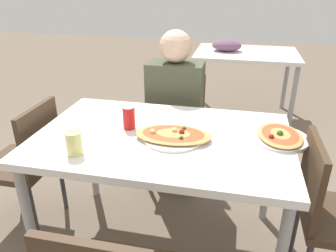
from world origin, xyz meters
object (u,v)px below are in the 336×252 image
chair_side_left (27,159)px  pizza_main (173,135)px  chair_side_right (331,210)px  soda_can (129,118)px  person_seated (175,100)px  drink_glass (74,143)px  pizza_second (280,136)px  chair_far_seated (177,122)px  dining_table (162,147)px

chair_side_left → pizza_main: chair_side_left is taller
pizza_main → chair_side_right: bearing=-5.0°
pizza_main → soda_can: 0.27m
person_seated → pizza_main: size_ratio=2.99×
drink_glass → pizza_second: (0.96, 0.36, -0.04)m
chair_side_right → pizza_second: bearing=-124.6°
chair_far_seated → drink_glass: bearing=74.2°
chair_far_seated → pizza_main: 0.85m
chair_far_seated → pizza_second: chair_far_seated is taller
person_seated → pizza_second: 0.88m
chair_far_seated → pizza_main: size_ratio=2.11×
person_seated → drink_glass: bearing=72.5°
chair_far_seated → person_seated: person_seated is taller
chair_side_right → person_seated: 1.21m
dining_table → person_seated: bearing=95.6°
chair_far_seated → chair_side_right: (0.93, -0.86, 0.00)m
dining_table → chair_side_left: 0.88m
dining_table → pizza_main: 0.11m
person_seated → pizza_second: person_seated is taller
soda_can → pizza_second: size_ratio=0.38×
pizza_main → drink_glass: 0.49m
chair_side_right → chair_side_left: bearing=-93.6°
chair_side_right → drink_glass: bearing=-81.5°
chair_side_left → soda_can: bearing=-87.2°
chair_far_seated → drink_glass: 1.13m
dining_table → chair_side_right: 0.89m
dining_table → chair_far_seated: size_ratio=1.59×
person_seated → soda_can: size_ratio=9.56×
chair_side_right → drink_glass: (-1.22, -0.18, 0.32)m
chair_far_seated → pizza_second: size_ratio=2.59×
soda_can → pizza_second: 0.80m
chair_side_left → pizza_main: size_ratio=2.11×
pizza_main → chair_side_left: bearing=177.5°
dining_table → soda_can: bearing=167.5°
pizza_main → soda_can: soda_can is taller
dining_table → pizza_second: bearing=7.9°
chair_side_left → chair_side_right: size_ratio=1.00×
chair_far_seated → pizza_second: bearing=134.4°
soda_can → person_seated: bearing=77.6°
chair_side_right → pizza_main: chair_side_right is taller
dining_table → chair_far_seated: chair_far_seated is taller
dining_table → person_seated: 0.65m
chair_side_left → pizza_main: (0.93, -0.04, 0.28)m
chair_far_seated → chair_side_left: (-0.80, -0.75, 0.00)m
chair_side_left → chair_side_right: same height
dining_table → soda_can: 0.24m
chair_side_left → pizza_second: chair_side_left is taller
soda_can → drink_glass: size_ratio=1.11×
drink_glass → pizza_second: 1.02m
soda_can → pizza_main: bearing=-15.7°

